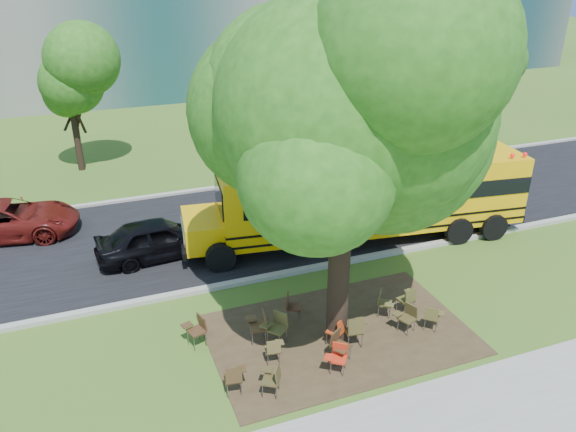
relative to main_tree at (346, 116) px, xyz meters
name	(u,v)px	position (x,y,z in m)	size (l,w,h in m)	color
ground	(299,332)	(-0.79, 0.71, -6.18)	(160.00, 160.00, 0.00)	#3C5B1C
dirt_patch	(339,334)	(0.21, 0.21, -6.16)	(7.00, 4.50, 0.03)	#382819
asphalt_road	(230,228)	(-0.79, 7.71, -6.16)	(80.00, 8.00, 0.04)	black
kerb_near	(264,278)	(-0.79, 3.71, -6.11)	(80.00, 0.25, 0.14)	gray
kerb_far	(205,189)	(-0.79, 11.81, -6.11)	(80.00, 0.25, 0.14)	gray
bg_tree_2	(68,83)	(-5.79, 16.71, -1.97)	(4.80, 4.80, 6.62)	black
bg_tree_3	(344,55)	(7.21, 14.71, -1.15)	(5.60, 5.60, 7.84)	black
bg_tree_4	(486,63)	(15.21, 13.71, -1.84)	(5.00, 5.00, 6.85)	black
main_tree	(346,116)	(0.00, 0.00, 0.00)	(7.20, 7.20, 9.79)	black
school_bus	(369,194)	(3.75, 5.23, -4.45)	(12.46, 4.19, 2.99)	#DBA206
chair_0	(234,376)	(-3.11, -0.99, -5.66)	(0.59, 0.49, 0.84)	#3E2B16
chair_1	(274,348)	(-1.87, -0.27, -5.70)	(0.55, 0.45, 0.77)	brown
chair_2	(273,377)	(-2.27, -1.33, -5.66)	(0.56, 0.71, 0.84)	#41381C
chair_3	(338,355)	(-0.49, -1.12, -5.68)	(0.68, 0.54, 0.80)	red
chair_4	(355,328)	(0.35, -0.40, -5.58)	(0.69, 0.57, 0.96)	#423A1C
chair_5	(339,344)	(-0.31, -0.80, -5.62)	(0.60, 0.75, 0.90)	#3F2A16
chair_6	(408,315)	(2.01, -0.29, -5.67)	(0.64, 0.56, 0.83)	#443B1D
chair_7	(433,316)	(2.67, -0.53, -5.70)	(0.67, 0.53, 0.78)	#4B4620
chair_8	(260,323)	(-1.91, 0.74, -5.61)	(0.54, 0.67, 0.92)	#4D351B
chair_9	(277,325)	(-1.50, 0.50, -5.61)	(0.78, 0.62, 0.92)	brown
chair_10	(292,305)	(-0.77, 1.32, -5.66)	(0.52, 0.66, 0.83)	#412617
chair_11	(338,328)	(-0.04, -0.17, -5.65)	(0.57, 0.72, 0.86)	#B03612
chair_12	(383,301)	(1.76, 0.57, -5.67)	(0.55, 0.69, 0.81)	#4E4921
chair_13	(408,298)	(2.48, 0.44, -5.64)	(0.58, 0.59, 0.86)	#44421D
chair_14	(197,327)	(-3.50, 1.19, -5.63)	(0.65, 0.60, 0.88)	#422A17
black_car	(158,238)	(-3.68, 6.45, -5.47)	(1.66, 4.14, 1.41)	black
bg_car_red	(7,220)	(-8.59, 9.98, -5.48)	(2.30, 5.00, 1.39)	#52110E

